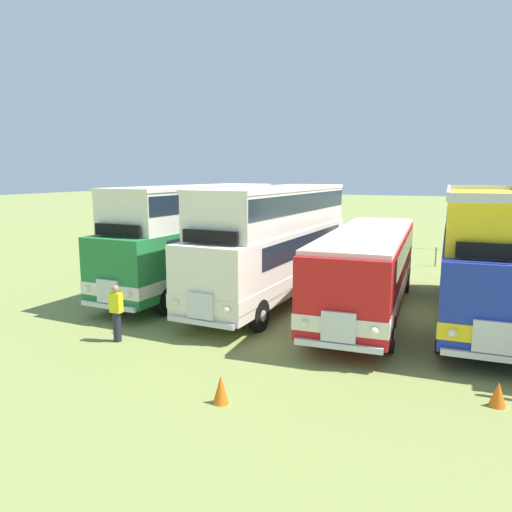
{
  "coord_description": "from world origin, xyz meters",
  "views": [
    {
      "loc": [
        1.07,
        -17.79,
        4.99
      ],
      "look_at": [
        -6.6,
        0.51,
        1.63
      ],
      "focal_mm": 34.19,
      "sensor_mm": 36.0,
      "label": 1
    }
  ],
  "objects_px": {
    "bus_third_in_row": "(368,264)",
    "marshal_person": "(116,313)",
    "bus_second_in_row": "(275,238)",
    "cone_mid_row": "(221,389)",
    "bus_fourth_in_row": "(483,252)",
    "cone_far_end": "(498,394)",
    "bus_first_in_row": "(196,233)"
  },
  "relations": [
    {
      "from": "bus_first_in_row",
      "to": "bus_third_in_row",
      "type": "xyz_separation_m",
      "value": [
        7.46,
        -0.67,
        -0.72
      ]
    },
    {
      "from": "bus_second_in_row",
      "to": "bus_fourth_in_row",
      "type": "distance_m",
      "value": 7.46
    },
    {
      "from": "bus_second_in_row",
      "to": "cone_far_end",
      "type": "bearing_deg",
      "value": -41.11
    },
    {
      "from": "bus_fourth_in_row",
      "to": "cone_mid_row",
      "type": "height_order",
      "value": "bus_fourth_in_row"
    },
    {
      "from": "bus_fourth_in_row",
      "to": "cone_mid_row",
      "type": "xyz_separation_m",
      "value": [
        -5.39,
        -9.04,
        -2.04
      ]
    },
    {
      "from": "bus_third_in_row",
      "to": "cone_mid_row",
      "type": "xyz_separation_m",
      "value": [
        -1.65,
        -8.52,
        -1.43
      ]
    },
    {
      "from": "bus_first_in_row",
      "to": "cone_far_end",
      "type": "bearing_deg",
      "value": -31.57
    },
    {
      "from": "cone_far_end",
      "to": "bus_first_in_row",
      "type": "bearing_deg",
      "value": 148.43
    },
    {
      "from": "bus_third_in_row",
      "to": "cone_mid_row",
      "type": "relative_size",
      "value": 17.33
    },
    {
      "from": "bus_third_in_row",
      "to": "bus_second_in_row",
      "type": "bearing_deg",
      "value": 174.45
    },
    {
      "from": "marshal_person",
      "to": "cone_far_end",
      "type": "bearing_deg",
      "value": -1.14
    },
    {
      "from": "bus_second_in_row",
      "to": "cone_mid_row",
      "type": "height_order",
      "value": "bus_second_in_row"
    },
    {
      "from": "cone_mid_row",
      "to": "marshal_person",
      "type": "height_order",
      "value": "marshal_person"
    },
    {
      "from": "bus_first_in_row",
      "to": "marshal_person",
      "type": "bearing_deg",
      "value": -80.72
    },
    {
      "from": "bus_first_in_row",
      "to": "cone_mid_row",
      "type": "height_order",
      "value": "bus_first_in_row"
    },
    {
      "from": "bus_second_in_row",
      "to": "marshal_person",
      "type": "bearing_deg",
      "value": -111.98
    },
    {
      "from": "cone_far_end",
      "to": "marshal_person",
      "type": "height_order",
      "value": "marshal_person"
    },
    {
      "from": "cone_mid_row",
      "to": "marshal_person",
      "type": "relative_size",
      "value": 0.37
    },
    {
      "from": "cone_mid_row",
      "to": "cone_far_end",
      "type": "bearing_deg",
      "value": 21.32
    },
    {
      "from": "bus_fourth_in_row",
      "to": "marshal_person",
      "type": "xyz_separation_m",
      "value": [
        -10.08,
        -6.65,
        -1.47
      ]
    },
    {
      "from": "bus_third_in_row",
      "to": "cone_far_end",
      "type": "relative_size",
      "value": 20.06
    },
    {
      "from": "bus_third_in_row",
      "to": "cone_far_end",
      "type": "height_order",
      "value": "bus_third_in_row"
    },
    {
      "from": "bus_third_in_row",
      "to": "marshal_person",
      "type": "relative_size",
      "value": 6.5
    },
    {
      "from": "cone_far_end",
      "to": "bus_third_in_row",
      "type": "bearing_deg",
      "value": 121.95
    },
    {
      "from": "bus_third_in_row",
      "to": "cone_mid_row",
      "type": "height_order",
      "value": "bus_third_in_row"
    },
    {
      "from": "bus_second_in_row",
      "to": "cone_mid_row",
      "type": "relative_size",
      "value": 16.99
    },
    {
      "from": "bus_second_in_row",
      "to": "bus_third_in_row",
      "type": "bearing_deg",
      "value": -5.55
    },
    {
      "from": "bus_first_in_row",
      "to": "bus_third_in_row",
      "type": "distance_m",
      "value": 7.52
    },
    {
      "from": "bus_third_in_row",
      "to": "bus_fourth_in_row",
      "type": "distance_m",
      "value": 3.82
    },
    {
      "from": "cone_far_end",
      "to": "cone_mid_row",
      "type": "bearing_deg",
      "value": -158.68
    },
    {
      "from": "bus_third_in_row",
      "to": "cone_mid_row",
      "type": "distance_m",
      "value": 8.8
    },
    {
      "from": "bus_third_in_row",
      "to": "cone_far_end",
      "type": "xyz_separation_m",
      "value": [
        3.95,
        -6.33,
        -1.48
      ]
    }
  ]
}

